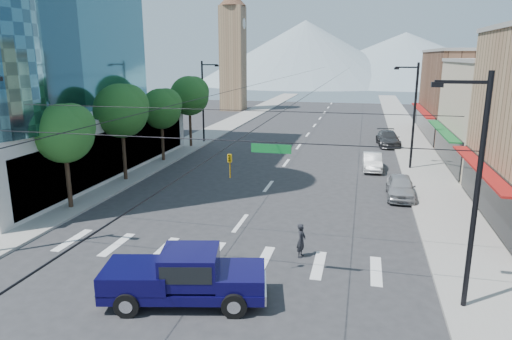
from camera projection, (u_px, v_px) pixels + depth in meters
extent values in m
plane|color=#28282B|center=(206.00, 268.00, 20.95)|extent=(160.00, 160.00, 0.00)
cube|color=gray|center=(221.00, 128.00, 61.38)|extent=(4.00, 120.00, 0.15)
cube|color=gray|center=(407.00, 135.00, 56.02)|extent=(4.00, 120.00, 0.15)
cube|color=brown|center=(482.00, 96.00, 53.05)|extent=(12.00, 18.00, 10.00)
cube|color=#8C6B4C|center=(233.00, 59.00, 81.00)|extent=(4.00, 4.00, 18.00)
cone|color=gray|center=(305.00, 52.00, 163.29)|extent=(80.00, 80.00, 22.00)
cone|color=gray|center=(405.00, 58.00, 165.40)|extent=(90.00, 90.00, 18.00)
cylinder|color=black|center=(68.00, 174.00, 28.56)|extent=(0.28, 0.28, 4.55)
sphere|color=#1B511F|center=(64.00, 133.00, 27.93)|extent=(3.64, 3.64, 3.64)
sphere|color=#1B511F|center=(72.00, 126.00, 28.03)|extent=(2.86, 2.86, 2.86)
cylinder|color=black|center=(124.00, 149.00, 35.11)|extent=(0.28, 0.28, 5.11)
sphere|color=#1B511F|center=(121.00, 111.00, 34.40)|extent=(4.09, 4.09, 4.09)
sphere|color=#1B511F|center=(127.00, 105.00, 34.50)|extent=(3.21, 3.21, 3.21)
cylinder|color=black|center=(162.00, 137.00, 41.78)|extent=(0.28, 0.28, 4.55)
sphere|color=#1B511F|center=(161.00, 109.00, 41.16)|extent=(3.64, 3.64, 3.64)
sphere|color=#1B511F|center=(166.00, 104.00, 41.25)|extent=(2.86, 2.86, 2.86)
cylinder|color=black|center=(190.00, 124.00, 48.33)|extent=(0.28, 0.28, 5.11)
sphere|color=#1B511F|center=(189.00, 96.00, 47.62)|extent=(4.09, 4.09, 4.09)
sphere|color=#1B511F|center=(194.00, 92.00, 47.72)|extent=(3.21, 3.21, 3.21)
cylinder|color=black|center=(476.00, 197.00, 16.51)|extent=(0.20, 0.20, 9.00)
cylinder|color=black|center=(194.00, 139.00, 18.50)|extent=(21.60, 0.04, 0.04)
imported|color=gold|center=(230.00, 166.00, 18.42)|extent=(0.16, 0.20, 1.00)
cube|color=#0C6626|center=(271.00, 149.00, 17.85)|extent=(1.60, 0.06, 0.35)
cylinder|color=black|center=(203.00, 103.00, 50.60)|extent=(0.20, 0.20, 9.00)
cube|color=black|center=(210.00, 65.00, 49.41)|extent=(1.80, 0.12, 0.12)
cube|color=black|center=(217.00, 66.00, 49.25)|extent=(0.40, 0.25, 0.18)
cylinder|color=black|center=(414.00, 117.00, 38.22)|extent=(0.20, 0.20, 9.00)
cube|color=black|center=(407.00, 67.00, 37.43)|extent=(1.80, 0.12, 0.12)
cube|color=black|center=(397.00, 68.00, 37.64)|extent=(0.40, 0.25, 0.18)
cube|color=#0B083E|center=(185.00, 287.00, 17.95)|extent=(6.62, 3.62, 0.40)
cube|color=#0B083E|center=(241.00, 277.00, 17.82)|extent=(2.26, 2.52, 0.63)
cube|color=#0B083E|center=(190.00, 266.00, 17.72)|extent=(2.58, 2.54, 1.25)
cube|color=black|center=(190.00, 263.00, 17.70)|extent=(2.37, 2.52, 0.68)
cube|color=#0B083E|center=(138.00, 275.00, 17.84)|extent=(3.06, 2.81, 0.74)
cube|color=silver|center=(265.00, 288.00, 17.92)|extent=(0.61, 2.14, 0.40)
cube|color=silver|center=(106.00, 287.00, 17.97)|extent=(0.61, 2.14, 0.34)
cylinder|color=black|center=(234.00, 305.00, 16.91)|extent=(1.01, 0.55, 0.96)
cylinder|color=black|center=(237.00, 278.00, 19.02)|extent=(1.01, 0.55, 0.96)
cylinder|color=black|center=(127.00, 305.00, 16.95)|extent=(1.01, 0.55, 0.96)
cylinder|color=black|center=(142.00, 277.00, 19.05)|extent=(1.01, 0.55, 0.96)
imported|color=black|center=(301.00, 240.00, 21.97)|extent=(0.51, 0.68, 1.69)
imported|color=#9FA0A4|center=(401.00, 187.00, 31.26)|extent=(1.86, 4.59, 1.56)
imported|color=silver|center=(372.00, 162.00, 39.00)|extent=(1.66, 4.39, 1.43)
imported|color=#323235|center=(388.00, 139.00, 49.52)|extent=(2.69, 5.66, 1.59)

